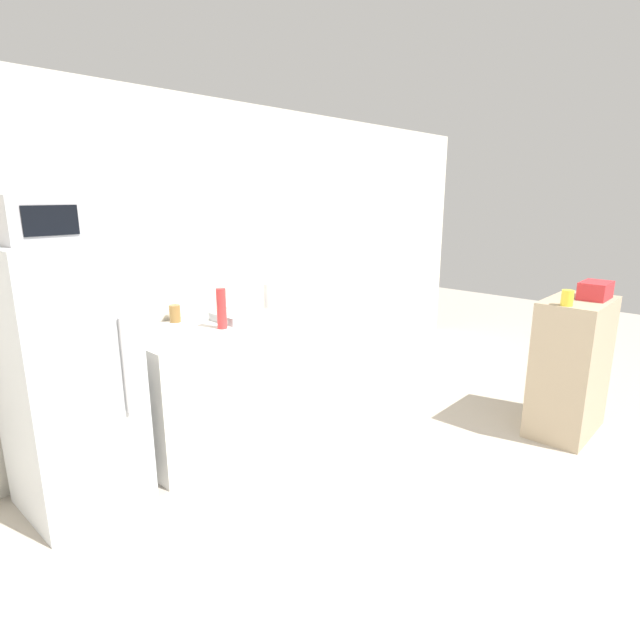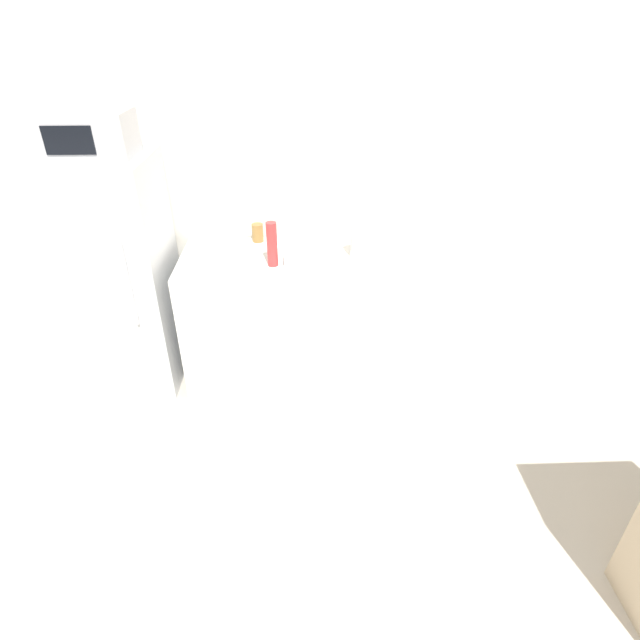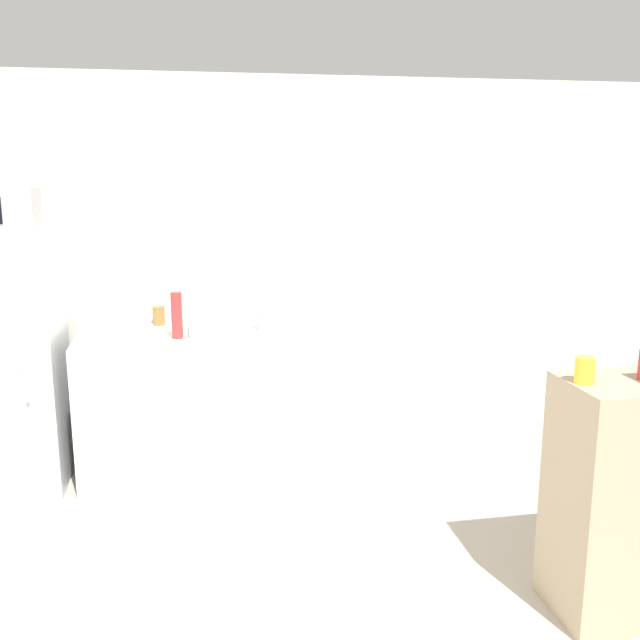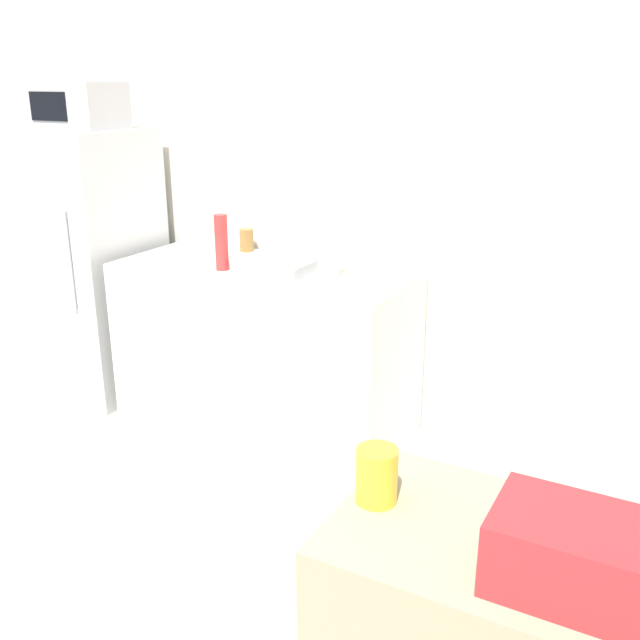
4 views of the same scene
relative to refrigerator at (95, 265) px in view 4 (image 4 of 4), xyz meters
name	(u,v)px [view 4 (image 4 of 4)]	position (x,y,z in m)	size (l,w,h in m)	color
wall_back	(289,188)	(1.13, 0.44, 0.49)	(8.00, 0.06, 2.60)	silver
refrigerator	(95,265)	(0.00, 0.00, 0.00)	(0.64, 0.69, 1.62)	silver
microwave	(77,106)	(0.00, 0.00, 0.94)	(0.50, 0.34, 0.26)	#BCBCC1
counter	(265,349)	(1.21, 0.03, -0.34)	(1.61, 0.71, 0.93)	silver
sink_basin	(277,265)	(1.31, 0.02, 0.16)	(0.38, 0.30, 0.06)	#9EA3A8
bottle_tall	(221,242)	(1.05, -0.10, 0.27)	(0.07, 0.07, 0.29)	red
bottle_short	(246,240)	(0.92, 0.31, 0.19)	(0.08, 0.08, 0.13)	olive
basket	(582,557)	(3.16, -2.00, 0.35)	(0.29, 0.19, 0.13)	red
jar	(377,475)	(2.75, -1.92, 0.34)	(0.08, 0.08, 0.11)	yellow
paper_towel_roll	(328,255)	(1.62, 0.01, 0.25)	(0.11, 0.11, 0.24)	white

